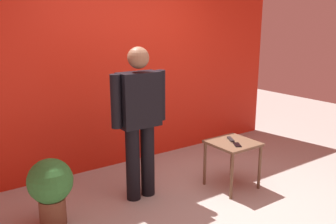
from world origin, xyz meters
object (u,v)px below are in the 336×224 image
(potted_plant, at_px, (51,187))
(side_table, at_px, (233,149))
(cell_phone, at_px, (237,145))
(standing_person, at_px, (139,116))
(tv_remote, at_px, (231,139))

(potted_plant, bearing_deg, side_table, -10.97)
(side_table, distance_m, cell_phone, 0.15)
(standing_person, distance_m, potted_plant, 1.16)
(tv_remote, bearing_deg, standing_person, -170.82)
(standing_person, height_order, potted_plant, standing_person)
(standing_person, relative_size, potted_plant, 2.49)
(cell_phone, bearing_deg, side_table, 98.49)
(standing_person, relative_size, tv_remote, 10.07)
(standing_person, relative_size, side_table, 2.98)
(tv_remote, height_order, potted_plant, potted_plant)
(standing_person, relative_size, cell_phone, 11.89)
(potted_plant, bearing_deg, standing_person, 0.74)
(cell_phone, xyz_separation_m, potted_plant, (-2.01, 0.51, -0.17))
(tv_remote, bearing_deg, potted_plant, -161.88)
(cell_phone, distance_m, tv_remote, 0.19)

